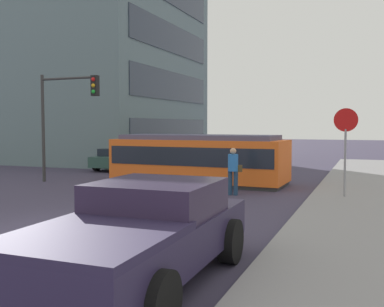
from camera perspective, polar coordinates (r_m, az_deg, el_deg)
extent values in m
plane|color=#3C364D|center=(19.76, 0.62, -3.56)|extent=(120.00, 120.00, 0.00)
cube|color=gray|center=(14.51, 20.56, -6.15)|extent=(3.20, 36.00, 0.14)
cube|color=silver|center=(12.71, -12.51, -7.67)|extent=(0.16, 2.40, 0.01)
cube|color=silver|center=(16.12, -4.49, -5.19)|extent=(0.16, 2.40, 0.01)
cube|color=silver|center=(24.92, 5.14, -2.06)|extent=(0.16, 2.40, 0.01)
cube|color=silver|center=(30.69, 8.31, -1.01)|extent=(0.16, 2.40, 0.01)
cube|color=slate|center=(35.18, -14.49, 9.94)|extent=(15.78, 14.14, 12.80)
cube|color=#2D3847|center=(30.98, -2.41, 2.62)|extent=(0.06, 12.02, 1.92)
cube|color=#2D3847|center=(31.09, -2.42, 8.52)|extent=(0.06, 12.02, 1.92)
cube|color=#2D3847|center=(31.52, -2.44, 14.33)|extent=(0.06, 12.02, 1.92)
cube|color=orange|center=(19.07, 0.87, -0.78)|extent=(7.43, 2.74, 1.71)
cube|color=#2D2D2D|center=(19.16, 0.86, -3.56)|extent=(7.28, 2.61, 0.15)
cube|color=#4D4C6A|center=(19.02, 0.87, 2.09)|extent=(6.69, 2.34, 0.20)
cube|color=#1E232D|center=(19.05, 0.87, -0.17)|extent=(7.14, 2.77, 0.75)
cube|color=#AFAFB3|center=(24.20, 2.40, 0.28)|extent=(2.54, 5.37, 1.51)
cube|color=black|center=(21.72, 0.17, 0.50)|extent=(2.25, 0.14, 0.91)
cube|color=black|center=(24.19, 2.40, 0.92)|extent=(2.57, 4.57, 0.60)
cylinder|color=black|center=(22.64, 1.00, -1.49)|extent=(2.56, 0.92, 0.90)
cylinder|color=black|center=(25.87, 3.62, -0.85)|extent=(2.56, 0.92, 0.90)
cylinder|color=navy|center=(15.99, 4.87, -3.75)|extent=(0.16, 0.16, 0.85)
cylinder|color=navy|center=(15.93, 5.56, -3.78)|extent=(0.16, 0.16, 0.85)
cylinder|color=blue|center=(15.88, 5.23, -1.17)|extent=(0.36, 0.36, 0.60)
sphere|color=tan|center=(15.86, 5.24, 0.31)|extent=(0.22, 0.22, 0.22)
cube|color=#503E1F|center=(15.89, 6.04, -1.89)|extent=(0.22, 0.15, 0.24)
cube|color=#2B2342|center=(7.16, -6.39, -10.98)|extent=(2.04, 5.02, 0.65)
cube|color=#30243F|center=(7.52, -4.48, -5.59)|extent=(1.92, 1.92, 0.55)
cube|color=#2B2342|center=(5.92, -12.67, -10.33)|extent=(2.02, 2.27, 0.12)
cylinder|color=black|center=(8.97, -7.64, -9.79)|extent=(0.29, 0.80, 0.80)
cylinder|color=black|center=(8.22, 4.91, -11.02)|extent=(0.29, 0.80, 0.80)
cylinder|color=black|center=(6.60, -20.70, -14.96)|extent=(0.29, 0.80, 0.80)
cylinder|color=black|center=(5.55, -4.24, -18.40)|extent=(0.29, 0.80, 0.80)
cube|color=#294A41|center=(25.32, -8.75, -0.84)|extent=(1.85, 4.09, 0.55)
cube|color=black|center=(25.16, -8.93, 0.21)|extent=(1.70, 2.25, 0.40)
cylinder|color=black|center=(26.85, -9.13, -1.01)|extent=(0.22, 0.64, 0.64)
cylinder|color=black|center=(25.97, -5.63, -1.13)|extent=(0.22, 0.64, 0.64)
cylinder|color=black|center=(24.78, -12.01, -1.43)|extent=(0.22, 0.64, 0.64)
cylinder|color=black|center=(23.82, -8.31, -1.59)|extent=(0.22, 0.64, 0.64)
cube|color=maroon|center=(30.06, -2.54, -0.10)|extent=(1.85, 4.49, 0.55)
cube|color=black|center=(29.90, -2.67, 0.80)|extent=(1.66, 2.49, 0.40)
cylinder|color=black|center=(31.65, -2.89, -0.26)|extent=(0.24, 0.65, 0.64)
cylinder|color=black|center=(30.93, -0.03, -0.35)|extent=(0.24, 0.65, 0.64)
cylinder|color=black|center=(29.29, -5.19, -0.59)|extent=(0.24, 0.65, 0.64)
cylinder|color=black|center=(28.51, -2.15, -0.69)|extent=(0.24, 0.65, 0.64)
cylinder|color=gray|center=(15.49, 18.82, -1.13)|extent=(0.07, 0.07, 2.20)
cylinder|color=red|center=(15.45, 18.93, 4.05)|extent=(0.76, 0.04, 0.76)
cylinder|color=#333333|center=(20.62, -18.35, 3.02)|extent=(0.14, 0.14, 4.64)
cylinder|color=#333333|center=(19.88, -15.46, 9.17)|extent=(2.69, 0.10, 0.10)
cube|color=black|center=(19.07, -12.19, 8.40)|extent=(0.28, 0.24, 0.84)
sphere|color=red|center=(18.99, -12.42, 9.18)|extent=(0.16, 0.16, 0.16)
sphere|color=gold|center=(18.97, -12.41, 8.42)|extent=(0.16, 0.16, 0.16)
sphere|color=green|center=(18.95, -12.40, 7.67)|extent=(0.16, 0.16, 0.16)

